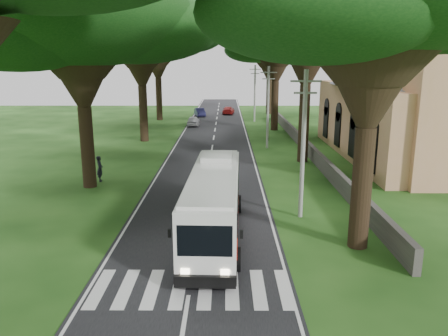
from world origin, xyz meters
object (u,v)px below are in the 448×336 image
(coach_bus, at_px, (214,202))
(distant_car_b, at_px, (200,112))
(church, at_px, (414,103))
(distant_car_c, at_px, (228,110))
(pedestrian, at_px, (100,169))
(pole_mid, at_px, (268,106))
(pole_far, at_px, (255,92))
(pole_near, at_px, (303,143))
(distant_car_a, at_px, (193,121))

(coach_bus, relative_size, distant_car_b, 2.90)
(church, height_order, distant_car_c, church)
(distant_car_b, bearing_deg, distant_car_c, 20.45)
(distant_car_c, bearing_deg, coach_bus, 94.40)
(coach_bus, relative_size, pedestrian, 6.01)
(pole_mid, bearing_deg, pole_far, 90.00)
(pole_far, distance_m, distant_car_b, 10.98)
(coach_bus, relative_size, distant_car_c, 2.61)
(church, bearing_deg, pole_near, -128.50)
(church, bearing_deg, pole_mid, 160.19)
(pole_near, relative_size, pole_far, 1.00)
(distant_car_c, distance_m, pedestrian, 42.97)
(pedestrian, bearing_deg, pole_far, -37.67)
(pole_far, relative_size, coach_bus, 0.72)
(coach_bus, distance_m, distant_car_c, 52.03)
(pole_mid, distance_m, distant_car_a, 18.00)
(coach_bus, height_order, distant_car_b, coach_bus)
(pole_mid, xyz_separation_m, distant_car_c, (-3.70, 29.31, -3.53))
(pole_mid, height_order, pedestrian, pole_mid)
(coach_bus, bearing_deg, distant_car_c, 90.96)
(church, bearing_deg, coach_bus, -133.07)
(distant_car_a, xyz_separation_m, distant_car_b, (0.26, 10.87, -0.03))
(pole_far, height_order, distant_car_b, pole_far)
(pole_far, bearing_deg, pole_mid, -90.00)
(pole_far, xyz_separation_m, distant_car_c, (-3.70, 9.31, -3.53))
(coach_bus, bearing_deg, pedestrian, 132.04)
(distant_car_c, bearing_deg, distant_car_a, 76.38)
(church, relative_size, distant_car_a, 6.20)
(distant_car_a, distance_m, distant_car_c, 14.64)
(pedestrian, bearing_deg, coach_bus, -155.70)
(distant_car_b, distance_m, distant_car_c, 5.42)
(distant_car_a, relative_size, pedestrian, 2.09)
(church, height_order, distant_car_b, church)
(pole_near, height_order, coach_bus, pole_near)
(pole_near, bearing_deg, distant_car_a, 103.48)
(pole_mid, bearing_deg, distant_car_a, 118.78)
(distant_car_c, bearing_deg, pole_near, 99.79)
(pole_near, xyz_separation_m, pole_mid, (0.00, 20.00, 0.00))
(distant_car_b, bearing_deg, church, -68.97)
(pole_near, bearing_deg, coach_bus, -150.07)
(pole_far, bearing_deg, distant_car_c, 111.70)
(distant_car_c, bearing_deg, pedestrian, 82.78)
(distant_car_a, height_order, distant_car_b, distant_car_a)
(pole_near, height_order, distant_car_b, pole_near)
(distant_car_b, height_order, distant_car_c, distant_car_b)
(pole_far, distance_m, distant_car_c, 10.62)
(pole_far, relative_size, distant_car_c, 1.87)
(pole_far, xyz_separation_m, distant_car_b, (-8.24, 6.34, -3.52))
(pole_near, distance_m, pedestrian, 15.45)
(pole_near, height_order, distant_car_a, pole_near)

